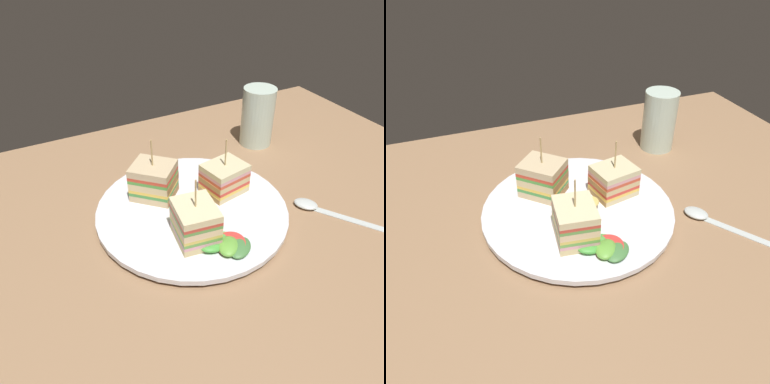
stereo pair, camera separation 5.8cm
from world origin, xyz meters
TOP-DOWN VIEW (x-y plane):
  - ground_plane at (0.00, 0.00)cm, footprint 105.22×70.65cm
  - plate at (0.00, 0.00)cm, footprint 29.93×29.93cm
  - sandwich_wedge_0 at (2.84, 6.28)cm, footprint 6.37×7.27cm
  - sandwich_wedge_1 at (-6.73, -1.50)cm, footprint 7.41×6.48cm
  - sandwich_wedge_2 at (3.82, -5.73)cm, footprint 8.63×8.61cm
  - chip_pile at (-0.25, 0.57)cm, footprint 6.01×5.29cm
  - salad_garnish at (-0.12, 10.17)cm, footprint 7.58×6.79cm
  - spoon at (-18.37, 8.28)cm, footprint 9.64×13.36cm
  - drinking_glass at (-22.80, -14.76)cm, footprint 6.50×6.50cm

SIDE VIEW (x-z plane):
  - ground_plane at x=0.00cm, z-range -1.80..0.00cm
  - spoon at x=-18.37cm, z-range -0.09..0.91cm
  - plate at x=0.00cm, z-range 0.16..1.68cm
  - salad_garnish at x=-0.12cm, z-range 1.37..2.86cm
  - chip_pile at x=-0.25cm, z-range 1.32..3.82cm
  - sandwich_wedge_1 at x=-6.73cm, z-range -0.80..8.80cm
  - sandwich_wedge_0 at x=2.84cm, z-range -0.64..9.35cm
  - sandwich_wedge_2 at x=3.82cm, z-range -0.69..9.46cm
  - drinking_glass at x=-22.80cm, z-range -0.79..10.95cm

